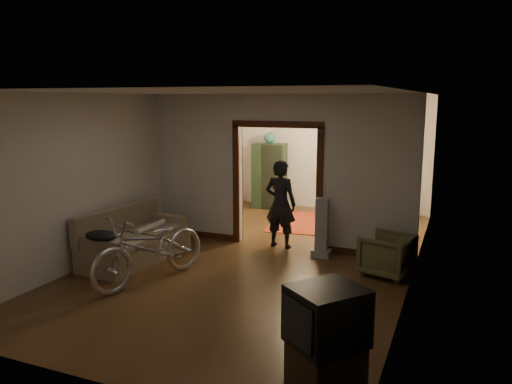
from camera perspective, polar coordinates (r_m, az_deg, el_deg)
The scene contains 24 objects.
floor at distance 8.76m, azimuth 0.76°, elevation -7.40°, with size 5.00×8.50×0.01m, color #392412.
ceiling at distance 8.33m, azimuth 0.81°, elevation 11.23°, with size 5.00×8.50×0.01m, color white.
wall_back at distance 12.45m, azimuth 8.09°, elevation 4.46°, with size 5.00×0.02×2.80m, color beige.
wall_left at distance 9.64m, azimuth -13.17°, elevation 2.52°, with size 0.02×8.50×2.80m, color beige.
wall_right at distance 7.87m, azimuth 17.94°, elevation 0.52°, with size 0.02×8.50×2.80m, color beige.
partition_wall at distance 9.13m, azimuth 2.53°, elevation 2.35°, with size 5.00×0.14×2.80m, color beige.
door_casing at distance 9.18m, azimuth 2.52°, elevation 0.50°, with size 1.74×0.20×2.32m, color #391A0D.
far_window at distance 12.24m, azimuth 11.25°, elevation 4.97°, with size 0.98×0.06×1.28m, color black.
chandelier at distance 10.70m, azimuth 5.83°, elevation 8.63°, with size 0.24×0.24×0.24m, color #FFE0A5.
light_switch at distance 8.78m, azimuth 8.81°, elevation 0.92°, with size 0.08×0.01×0.12m, color silver.
sofa at distance 8.67m, azimuth -13.60°, elevation -4.81°, with size 0.88×1.95×0.90m, color #71644B.
rolled_paper at distance 8.83m, azimuth -11.96°, elevation -3.92°, with size 0.10×0.10×0.80m, color beige.
jacket at distance 7.89m, azimuth -17.27°, elevation -4.78°, with size 0.52×0.39×0.15m, color black.
bicycle at distance 7.62m, azimuth -11.97°, elevation -6.22°, with size 0.71×2.03×1.06m, color silver.
armchair at distance 8.05m, azimuth 14.71°, elevation -6.95°, with size 0.70×0.72×0.66m, color brown.
tv_stand at distance 4.87m, azimuth 7.93°, elevation -19.66°, with size 0.57×0.52×0.52m, color black.
crt_tv at distance 4.63m, azimuth 8.11°, elevation -13.85°, with size 0.62×0.55×0.53m, color black.
vacuum at distance 8.70m, azimuth 7.54°, elevation -4.04°, with size 0.32×0.26×1.05m, color gray.
person at distance 9.14m, azimuth 2.82°, elevation -1.37°, with size 0.59×0.39×1.63m, color black.
oriental_rug at distance 11.14m, azimuth 5.94°, elevation -3.49°, with size 1.55×2.04×0.02m, color maroon.
locker at distance 12.46m, azimuth 1.55°, elevation 1.85°, with size 0.81×0.45×1.63m, color black.
globe at distance 12.34m, azimuth 1.57°, elevation 7.02°, with size 0.27×0.27×0.27m, color #1E5972.
desk at distance 11.97m, azimuth 12.60°, elevation -0.97°, with size 0.98×0.55×0.73m, color black.
desk_chair at distance 11.54m, azimuth 9.69°, elevation -0.97°, with size 0.38×0.38×0.85m, color black.
Camera 1 is at (3.09, -7.74, 2.71)m, focal length 35.00 mm.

